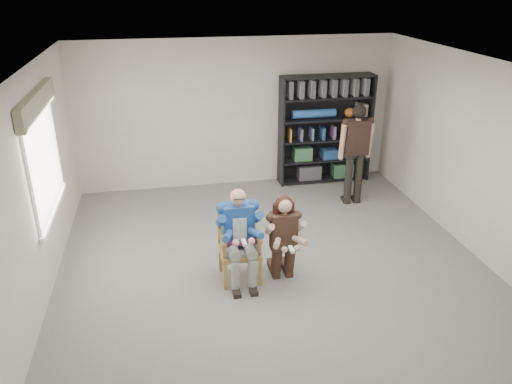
{
  "coord_description": "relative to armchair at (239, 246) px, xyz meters",
  "views": [
    {
      "loc": [
        -1.42,
        -5.61,
        3.84
      ],
      "look_at": [
        -0.2,
        0.6,
        1.05
      ],
      "focal_mm": 35.0,
      "sensor_mm": 36.0,
      "label": 1
    }
  ],
  "objects": [
    {
      "name": "standing_man",
      "position": [
        2.4,
        2.03,
        0.4
      ],
      "size": [
        0.56,
        0.31,
        1.81
      ],
      "primitive_type": null,
      "rotation": [
        0.0,
        0.0,
        -0.0
      ],
      "color": "black",
      "rests_on": "floor"
    },
    {
      "name": "floor",
      "position": [
        0.52,
        -0.11,
        -0.51
      ],
      "size": [
        6.0,
        7.0,
        0.01
      ],
      "primitive_type": "cube",
      "color": "slate",
      "rests_on": "ground"
    },
    {
      "name": "bookshelf",
      "position": [
        2.22,
        3.17,
        0.54
      ],
      "size": [
        1.8,
        0.38,
        2.1
      ],
      "primitive_type": null,
      "color": "black",
      "rests_on": "floor"
    },
    {
      "name": "armchair",
      "position": [
        0.0,
        0.0,
        0.0
      ],
      "size": [
        0.59,
        0.57,
        1.01
      ],
      "primitive_type": null,
      "rotation": [
        0.0,
        0.0,
        0.01
      ],
      "color": "olive",
      "rests_on": "floor"
    },
    {
      "name": "kneeling_woman",
      "position": [
        0.58,
        -0.12,
        0.1
      ],
      "size": [
        0.51,
        0.82,
        1.21
      ],
      "primitive_type": null,
      "rotation": [
        0.0,
        0.0,
        0.01
      ],
      "color": "#36261B",
      "rests_on": "floor"
    },
    {
      "name": "window_left",
      "position": [
        -2.43,
        0.89,
        1.12
      ],
      "size": [
        0.16,
        2.0,
        1.75
      ],
      "primitive_type": null,
      "color": "silver",
      "rests_on": "room_shell"
    },
    {
      "name": "seated_man",
      "position": [
        0.0,
        0.0,
        0.15
      ],
      "size": [
        0.57,
        0.8,
        1.32
      ],
      "primitive_type": null,
      "rotation": [
        0.0,
        0.0,
        0.01
      ],
      "color": "navy",
      "rests_on": "floor"
    },
    {
      "name": "room_shell",
      "position": [
        0.52,
        -0.11,
        0.89
      ],
      "size": [
        6.0,
        7.0,
        2.8
      ],
      "primitive_type": null,
      "color": "beige",
      "rests_on": "ground"
    }
  ]
}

